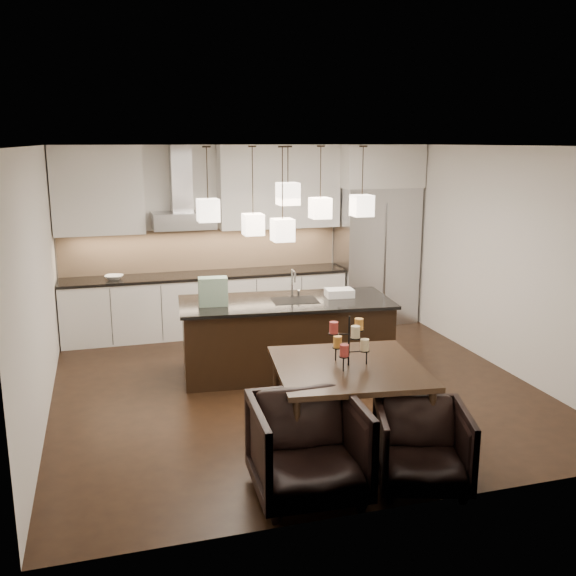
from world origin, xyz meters
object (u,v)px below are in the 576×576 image
object	(u,v)px
refrigerator	(376,255)
dining_table	(347,406)
island_body	(286,338)
armchair_left	(308,449)
armchair_right	(422,447)

from	to	relation	value
refrigerator	dining_table	bearing A→B (deg)	-117.03
island_body	dining_table	bearing A→B (deg)	-84.26
armchair_left	island_body	bearing A→B (deg)	80.12
refrigerator	armchair_left	distance (m)	5.50
dining_table	armchair_right	size ratio (longest dim) A/B	1.75
armchair_right	refrigerator	bearing A→B (deg)	88.01
refrigerator	armchair_left	xyz separation A→B (m)	(-2.68, -4.75, -0.66)
armchair_left	dining_table	bearing A→B (deg)	51.97
armchair_left	armchair_right	size ratio (longest dim) A/B	1.18
island_body	armchair_left	xyz separation A→B (m)	(-0.63, -2.84, -0.03)
armchair_left	armchair_right	bearing A→B (deg)	-4.59
refrigerator	armchair_left	size ratio (longest dim) A/B	2.36
dining_table	refrigerator	bearing A→B (deg)	70.19
refrigerator	armchair_right	world-z (taller)	refrigerator
refrigerator	island_body	world-z (taller)	refrigerator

